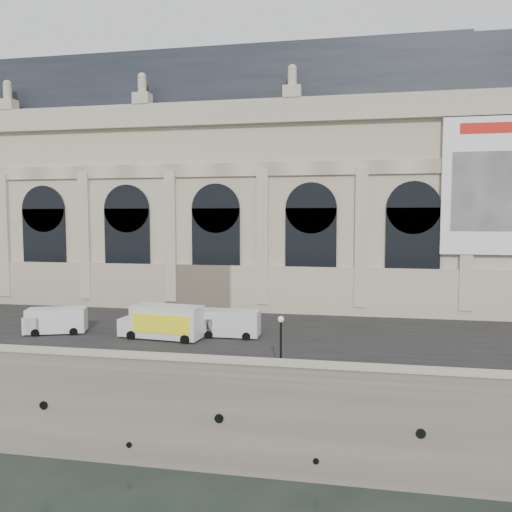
{
  "coord_description": "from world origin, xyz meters",
  "views": [
    {
      "loc": [
        9.67,
        -29.15,
        16.02
      ],
      "look_at": [
        0.28,
        22.0,
        12.01
      ],
      "focal_mm": 35.0,
      "sensor_mm": 36.0,
      "label": 1
    }
  ],
  "objects_px": {
    "van_b": "(53,321)",
    "van_c": "(226,323)",
    "box_truck": "(163,322)",
    "lamp_right": "(281,346)"
  },
  "relations": [
    {
      "from": "box_truck",
      "to": "van_c",
      "type": "bearing_deg",
      "value": 17.65
    },
    {
      "from": "van_b",
      "to": "van_c",
      "type": "relative_size",
      "value": 1.04
    },
    {
      "from": "van_c",
      "to": "lamp_right",
      "type": "relative_size",
      "value": 1.35
    },
    {
      "from": "van_b",
      "to": "box_truck",
      "type": "relative_size",
      "value": 0.75
    },
    {
      "from": "box_truck",
      "to": "lamp_right",
      "type": "bearing_deg",
      "value": -35.25
    },
    {
      "from": "van_c",
      "to": "lamp_right",
      "type": "bearing_deg",
      "value": -57.76
    },
    {
      "from": "box_truck",
      "to": "van_b",
      "type": "bearing_deg",
      "value": -179.91
    },
    {
      "from": "van_b",
      "to": "van_c",
      "type": "bearing_deg",
      "value": 6.15
    },
    {
      "from": "lamp_right",
      "to": "van_b",
      "type": "bearing_deg",
      "value": 159.79
    },
    {
      "from": "van_b",
      "to": "van_c",
      "type": "distance_m",
      "value": 15.05
    }
  ]
}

